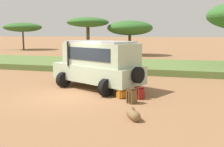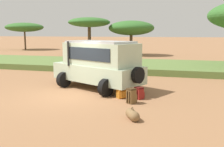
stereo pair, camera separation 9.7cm
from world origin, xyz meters
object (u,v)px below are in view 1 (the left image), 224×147
Objects in this scene: backpack_cluster_center at (125,89)px; duffel_bag_low_black_case at (133,115)px; acacia_tree_far_left at (23,27)px; backpack_beside_front_wheel at (132,96)px; acacia_tree_left_mid at (88,23)px; backpack_near_rear_wheel at (121,92)px; safari_vehicle at (98,64)px; backpack_outermost at (139,93)px; acacia_tree_centre_back at (130,28)px.

duffel_bag_low_black_case is at bearing -72.11° from backpack_cluster_center.
duffel_bag_low_black_case is 39.23m from acacia_tree_far_left.
backpack_cluster_center is at bearing 114.46° from backpack_beside_front_wheel.
backpack_cluster_center is 21.79m from acacia_tree_left_mid.
backpack_near_rear_wheel is 0.09× the size of acacia_tree_far_left.
backpack_outermost is at bearing -32.72° from safari_vehicle.
acacia_tree_left_mid is (-7.62, 18.42, 2.78)m from safari_vehicle.
backpack_beside_front_wheel is 23.21m from acacia_tree_centre_back.
safari_vehicle is 7.52× the size of duffel_bag_low_black_case.
duffel_bag_low_black_case is (0.29, -2.75, -0.09)m from backpack_outermost.
backpack_beside_front_wheel is at bearing -49.61° from backpack_near_rear_wheel.
backpack_beside_front_wheel is 1.08× the size of backpack_cluster_center.
safari_vehicle is 9.52× the size of backpack_near_rear_wheel.
backpack_cluster_center is 0.64m from backpack_near_rear_wheel.
safari_vehicle is 2.48m from backpack_near_rear_wheel.
duffel_bag_low_black_case is at bearing -58.13° from safari_vehicle.
backpack_near_rear_wheel is at bearing -89.62° from backpack_cluster_center.
backpack_near_rear_wheel is (-0.61, 0.72, -0.03)m from backpack_beside_front_wheel.
backpack_cluster_center is (1.59, -0.96, -1.01)m from safari_vehicle.
acacia_tree_centre_back reaches higher than duffel_bag_low_black_case.
acacia_tree_left_mid reaches higher than backpack_outermost.
backpack_outermost is 0.08× the size of acacia_tree_far_left.
backpack_beside_front_wheel is at bearing -64.65° from acacia_tree_left_mid.
backpack_near_rear_wheel is 22.36m from acacia_tree_left_mid.
backpack_beside_front_wheel is 1.20× the size of backpack_outermost.
backpack_beside_front_wheel is 37.43m from acacia_tree_far_left.
acacia_tree_far_left is 1.12× the size of acacia_tree_centre_back.
backpack_cluster_center is (-0.62, 1.36, -0.02)m from backpack_beside_front_wheel.
backpack_outermost is at bearing -48.30° from acacia_tree_far_left.
duffel_bag_low_black_case is at bearing -65.64° from acacia_tree_left_mid.
backpack_near_rear_wheel is 22.39m from acacia_tree_centre_back.
backpack_near_rear_wheel is 0.79× the size of duffel_bag_low_black_case.
acacia_tree_left_mid is (-9.21, 19.38, 3.79)m from backpack_cluster_center.
backpack_beside_front_wheel is at bearing -101.88° from backpack_outermost.
acacia_tree_left_mid reaches higher than backpack_cluster_center.
backpack_beside_front_wheel is 1.11× the size of backpack_near_rear_wheel.
backpack_near_rear_wheel is 2.89m from duffel_bag_low_black_case.
backpack_cluster_center is 3.49m from duffel_bag_low_black_case.
backpack_near_rear_wheel is 1.08× the size of backpack_outermost.
backpack_cluster_center is 1.03× the size of backpack_near_rear_wheel.
duffel_bag_low_black_case is (1.07, -3.32, -0.12)m from backpack_cluster_center.
backpack_near_rear_wheel is 0.11× the size of acacia_tree_left_mid.
safari_vehicle is 5.16m from duffel_bag_low_black_case.
acacia_tree_centre_back is (4.95, 1.74, -0.67)m from acacia_tree_left_mid.
backpack_beside_front_wheel is 0.81m from backpack_outermost.
acacia_tree_far_left reaches higher than backpack_cluster_center.
backpack_beside_front_wheel reaches higher than backpack_near_rear_wheel.
acacia_tree_centre_back is at bearing 103.10° from backpack_outermost.
safari_vehicle is at bearing 133.58° from backpack_beside_front_wheel.
acacia_tree_far_left is (-22.10, 25.94, 2.41)m from safari_vehicle.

